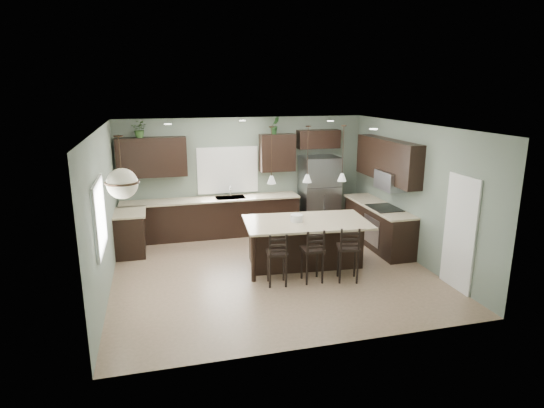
{
  "coord_description": "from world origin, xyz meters",
  "views": [
    {
      "loc": [
        -2.09,
        -8.01,
        3.49
      ],
      "look_at": [
        0.1,
        0.4,
        1.25
      ],
      "focal_mm": 30.0,
      "sensor_mm": 36.0,
      "label": 1
    }
  ],
  "objects_px": {
    "kitchen_island": "(306,243)",
    "bar_stool_center": "(312,255)",
    "bar_stool_left": "(277,259)",
    "bar_stool_right": "(348,253)",
    "serving_dish": "(297,218)",
    "plant_back_left": "(140,129)",
    "refrigerator": "(319,194)"
  },
  "relations": [
    {
      "from": "kitchen_island",
      "to": "bar_stool_center",
      "type": "distance_m",
      "value": 0.8
    },
    {
      "from": "bar_stool_left",
      "to": "bar_stool_right",
      "type": "relative_size",
      "value": 0.94
    },
    {
      "from": "kitchen_island",
      "to": "bar_stool_left",
      "type": "height_order",
      "value": "bar_stool_left"
    },
    {
      "from": "bar_stool_right",
      "to": "bar_stool_left",
      "type": "bearing_deg",
      "value": -170.24
    },
    {
      "from": "serving_dish",
      "to": "bar_stool_right",
      "type": "xyz_separation_m",
      "value": [
        0.71,
        -0.93,
        -0.46
      ]
    },
    {
      "from": "kitchen_island",
      "to": "bar_stool_right",
      "type": "relative_size",
      "value": 2.29
    },
    {
      "from": "bar_stool_center",
      "to": "plant_back_left",
      "type": "relative_size",
      "value": 2.73
    },
    {
      "from": "bar_stool_center",
      "to": "bar_stool_right",
      "type": "xyz_separation_m",
      "value": [
        0.65,
        -0.12,
        0.02
      ]
    },
    {
      "from": "serving_dish",
      "to": "bar_stool_left",
      "type": "relative_size",
      "value": 0.24
    },
    {
      "from": "kitchen_island",
      "to": "serving_dish",
      "type": "xyz_separation_m",
      "value": [
        -0.2,
        0.02,
        0.53
      ]
    },
    {
      "from": "serving_dish",
      "to": "bar_stool_right",
      "type": "height_order",
      "value": "serving_dish"
    },
    {
      "from": "kitchen_island",
      "to": "bar_stool_center",
      "type": "xyz_separation_m",
      "value": [
        -0.14,
        -0.79,
        0.05
      ]
    },
    {
      "from": "bar_stool_left",
      "to": "bar_stool_center",
      "type": "relative_size",
      "value": 0.97
    },
    {
      "from": "serving_dish",
      "to": "bar_stool_left",
      "type": "xyz_separation_m",
      "value": [
        -0.61,
        -0.78,
        -0.49
      ]
    },
    {
      "from": "bar_stool_right",
      "to": "plant_back_left",
      "type": "relative_size",
      "value": 2.82
    },
    {
      "from": "plant_back_left",
      "to": "serving_dish",
      "type": "bearing_deg",
      "value": -39.43
    },
    {
      "from": "serving_dish",
      "to": "bar_stool_center",
      "type": "bearing_deg",
      "value": -86.11
    },
    {
      "from": "serving_dish",
      "to": "bar_stool_left",
      "type": "bearing_deg",
      "value": -127.97
    },
    {
      "from": "refrigerator",
      "to": "serving_dish",
      "type": "xyz_separation_m",
      "value": [
        -1.28,
        -2.17,
        0.07
      ]
    },
    {
      "from": "refrigerator",
      "to": "bar_stool_center",
      "type": "bearing_deg",
      "value": -112.37
    },
    {
      "from": "kitchen_island",
      "to": "bar_stool_left",
      "type": "relative_size",
      "value": 2.42
    },
    {
      "from": "refrigerator",
      "to": "bar_stool_right",
      "type": "height_order",
      "value": "refrigerator"
    },
    {
      "from": "bar_stool_center",
      "to": "bar_stool_right",
      "type": "relative_size",
      "value": 0.97
    },
    {
      "from": "refrigerator",
      "to": "kitchen_island",
      "type": "bearing_deg",
      "value": -116.28
    },
    {
      "from": "serving_dish",
      "to": "bar_stool_center",
      "type": "xyz_separation_m",
      "value": [
        0.05,
        -0.8,
        -0.48
      ]
    },
    {
      "from": "kitchen_island",
      "to": "bar_stool_right",
      "type": "height_order",
      "value": "bar_stool_right"
    },
    {
      "from": "refrigerator",
      "to": "bar_stool_right",
      "type": "bearing_deg",
      "value": -100.5
    },
    {
      "from": "refrigerator",
      "to": "kitchen_island",
      "type": "xyz_separation_m",
      "value": [
        -1.08,
        -2.19,
        -0.46
      ]
    },
    {
      "from": "bar_stool_left",
      "to": "serving_dish",
      "type": "bearing_deg",
      "value": 59.81
    },
    {
      "from": "serving_dish",
      "to": "plant_back_left",
      "type": "bearing_deg",
      "value": 140.57
    },
    {
      "from": "kitchen_island",
      "to": "plant_back_left",
      "type": "height_order",
      "value": "plant_back_left"
    },
    {
      "from": "serving_dish",
      "to": "plant_back_left",
      "type": "height_order",
      "value": "plant_back_left"
    }
  ]
}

